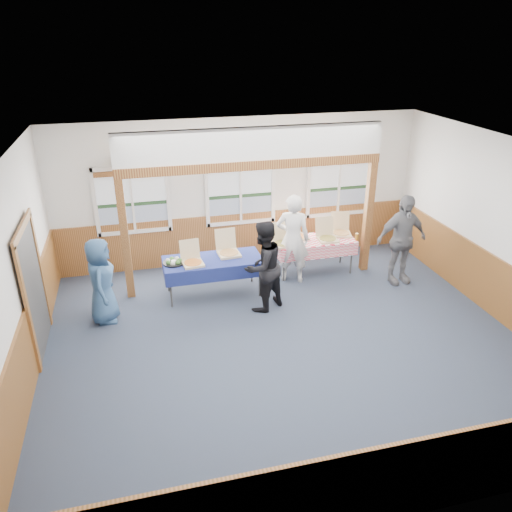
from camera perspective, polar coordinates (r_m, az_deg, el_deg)
The scene contains 31 objects.
floor at distance 8.60m, azimuth 3.43°, elevation -9.80°, with size 8.00×8.00×0.00m, color #283141.
ceiling at distance 7.29m, azimuth 4.07°, elevation 11.45°, with size 8.00×8.00×0.00m, color white.
wall_back at distance 10.97m, azimuth -1.83°, elevation 7.37°, with size 8.00×8.00×0.00m, color silver.
wall_front at distance 5.10m, azimuth 16.15°, elevation -16.20°, with size 8.00×8.00×0.00m, color silver.
wall_left at distance 7.69m, azimuth -26.04°, elevation -3.10°, with size 8.00×8.00×0.00m, color silver.
wall_right at distance 9.73m, azimuth 26.81°, elevation 2.35°, with size 8.00×8.00×0.00m, color silver.
wainscot_back at distance 11.30m, azimuth -1.74°, elevation 2.24°, with size 7.98×0.05×1.10m, color brown.
wainscot_front at distance 5.84m, azimuth 14.71°, elevation -23.91°, with size 7.98×0.05×1.10m, color brown.
wainscot_left at distance 8.19m, azimuth -24.50°, elevation -9.62°, with size 0.05×6.98×1.10m, color brown.
wainscot_right at distance 10.12m, azimuth 25.58°, elevation -3.16°, with size 0.05×6.98×1.10m, color brown.
cased_opening at distance 8.71m, azimuth -24.13°, elevation -3.61°, with size 0.06×1.30×2.10m, color #373737.
window_left at distance 10.68m, azimuth -14.01°, elevation 6.60°, with size 1.56×0.10×1.46m.
window_mid at distance 10.91m, azimuth -1.79°, elevation 7.70°, with size 1.56×0.10×1.46m.
window_right at distance 11.60m, azimuth 9.50°, elevation 8.41°, with size 1.56×0.10×1.46m.
post_left at distance 9.75m, azimuth -14.73°, elevation 1.78°, with size 0.15×0.15×2.40m, color #562713.
post_right at distance 10.83m, azimuth 12.67°, elevation 4.30°, with size 0.15×0.15×2.40m, color #562713.
cross_beam at distance 9.60m, azimuth -0.33°, elevation 10.38°, with size 5.15×0.18×0.18m, color #562713.
table_left at distance 9.75m, azimuth -4.98°, elevation -0.67°, with size 2.07×1.43×0.76m.
table_right at distance 10.70m, azimuth 6.68°, elevation 1.59°, with size 1.80×1.07×0.76m.
pizza_box_a at distance 9.56m, azimuth -7.29°, elevation -0.54°, with size 0.43×0.50×0.42m.
pizza_box_b at distance 9.90m, azimuth -3.18°, elevation 0.58°, with size 0.45×0.53×0.46m.
pizza_box_c at distance 10.34m, azimuth 2.99°, elevation 1.64°, with size 0.41×0.49×0.42m.
pizza_box_d at distance 10.70m, azimuth 4.56°, elevation 2.44°, with size 0.51×0.58×0.46m.
pizza_box_e at distance 10.67m, azimuth 8.13°, elevation 2.19°, with size 0.41×0.50×0.43m.
pizza_box_f at distance 11.01m, azimuth 9.68°, elevation 2.80°, with size 0.51×0.57×0.44m.
veggie_tray at distance 9.64m, azimuth -9.39°, elevation -0.66°, with size 0.42×0.42×0.09m.
drink_glass at distance 10.76m, azimuth 11.43°, elevation 2.17°, with size 0.07×0.07×0.15m, color #AA6E1C.
woman_white at distance 10.19m, azimuth 4.21°, elevation 1.97°, with size 0.69×0.45×1.88m, color silver.
woman_black at distance 9.14m, azimuth 0.80°, elevation -1.20°, with size 0.85×0.66×1.75m, color black.
man_blue at distance 9.21m, azimuth -17.27°, elevation -2.74°, with size 0.78×0.50×1.59m, color #32547E.
person_grey at distance 10.53m, azimuth 16.28°, elevation 1.81°, with size 1.11×0.46×1.89m, color slate.
Camera 1 is at (-2.22, -6.74, 4.86)m, focal length 35.00 mm.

